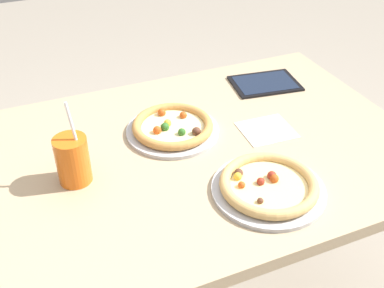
{
  "coord_description": "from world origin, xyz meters",
  "views": [
    {
      "loc": [
        -0.49,
        -1.03,
        1.57
      ],
      "look_at": [
        -0.06,
        -0.01,
        0.78
      ],
      "focal_mm": 43.53,
      "sensor_mm": 36.0,
      "label": 1
    }
  ],
  "objects_px": {
    "drink_cup_colored": "(73,160)",
    "tablet": "(265,83)",
    "pizza_far": "(173,127)",
    "pizza_near": "(268,186)"
  },
  "relations": [
    {
      "from": "pizza_far",
      "to": "drink_cup_colored",
      "type": "relative_size",
      "value": 1.23
    },
    {
      "from": "pizza_near",
      "to": "tablet",
      "type": "relative_size",
      "value": 1.16
    },
    {
      "from": "pizza_near",
      "to": "drink_cup_colored",
      "type": "relative_size",
      "value": 1.27
    },
    {
      "from": "drink_cup_colored",
      "to": "pizza_far",
      "type": "bearing_deg",
      "value": 19.04
    },
    {
      "from": "pizza_far",
      "to": "tablet",
      "type": "relative_size",
      "value": 1.11
    },
    {
      "from": "drink_cup_colored",
      "to": "tablet",
      "type": "height_order",
      "value": "drink_cup_colored"
    },
    {
      "from": "pizza_far",
      "to": "pizza_near",
      "type": "bearing_deg",
      "value": -69.86
    },
    {
      "from": "drink_cup_colored",
      "to": "tablet",
      "type": "relative_size",
      "value": 0.91
    },
    {
      "from": "pizza_near",
      "to": "tablet",
      "type": "bearing_deg",
      "value": 60.49
    },
    {
      "from": "pizza_far",
      "to": "tablet",
      "type": "bearing_deg",
      "value": 20.92
    }
  ]
}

